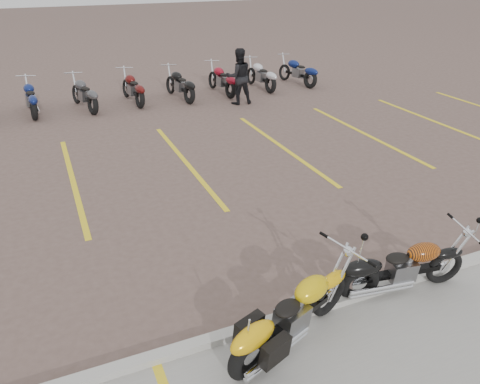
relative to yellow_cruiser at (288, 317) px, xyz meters
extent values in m
plane|color=brown|center=(0.63, 2.39, -0.46)|extent=(100.00, 100.00, 0.00)
cube|color=#ADAAA3|center=(0.63, 0.39, -0.40)|extent=(60.00, 0.18, 0.12)
torus|color=black|center=(0.78, 0.30, -0.13)|extent=(0.65, 0.33, 0.65)
torus|color=black|center=(-0.67, -0.25, -0.13)|extent=(0.71, 0.40, 0.69)
cube|color=black|center=(0.06, 0.02, -0.07)|extent=(1.26, 0.57, 0.10)
cube|color=slate|center=(0.01, 0.00, -0.01)|extent=(0.50, 0.43, 0.34)
ellipsoid|color=#DBB30B|center=(0.32, 0.12, 0.29)|extent=(0.66, 0.50, 0.30)
ellipsoid|color=black|center=(-0.11, -0.04, 0.25)|extent=(0.46, 0.38, 0.12)
torus|color=black|center=(2.81, 0.19, -0.16)|extent=(0.61, 0.19, 0.60)
torus|color=black|center=(1.39, 0.40, -0.16)|extent=(0.65, 0.25, 0.64)
cube|color=black|center=(2.10, 0.29, -0.10)|extent=(1.21, 0.28, 0.09)
cube|color=slate|center=(2.05, 0.30, -0.05)|extent=(0.42, 0.33, 0.31)
ellipsoid|color=black|center=(2.36, 0.25, 0.23)|extent=(0.57, 0.37, 0.28)
ellipsoid|color=black|center=(1.94, 0.32, 0.19)|extent=(0.39, 0.29, 0.11)
imported|color=black|center=(3.93, 10.73, 0.49)|extent=(0.99, 0.81, 1.88)
camera|label=1|loc=(-2.39, -3.99, 4.09)|focal=35.00mm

